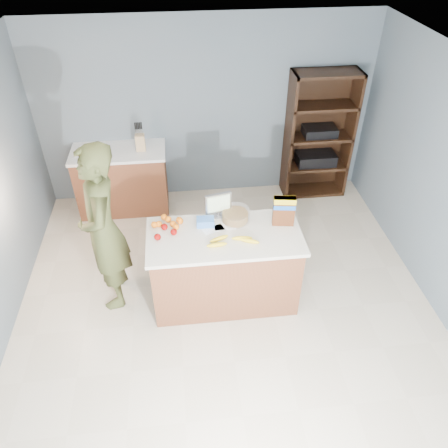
{
  "coord_description": "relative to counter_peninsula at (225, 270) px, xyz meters",
  "views": [
    {
      "loc": [
        -0.39,
        -3.05,
        3.67
      ],
      "look_at": [
        0.0,
        0.35,
        1.0
      ],
      "focal_mm": 35.0,
      "sensor_mm": 36.0,
      "label": 1
    }
  ],
  "objects": [
    {
      "name": "shelving_unit",
      "position": [
        1.55,
        2.05,
        0.45
      ],
      "size": [
        0.9,
        0.4,
        1.8
      ],
      "color": "black",
      "rests_on": "ground"
    },
    {
      "name": "cereal_box",
      "position": [
        0.62,
        0.11,
        0.68
      ],
      "size": [
        0.23,
        0.11,
        0.33
      ],
      "color": "#592B14",
      "rests_on": "counter_peninsula"
    },
    {
      "name": "oranges",
      "position": [
        -0.55,
        0.23,
        0.52
      ],
      "size": [
        0.33,
        0.24,
        0.07
      ],
      "color": "orange",
      "rests_on": "counter_peninsula"
    },
    {
      "name": "envelopes",
      "position": [
        -0.04,
        0.11,
        0.49
      ],
      "size": [
        0.35,
        0.18,
        0.0
      ],
      "color": "white",
      "rests_on": "counter_peninsula"
    },
    {
      "name": "counter_peninsula",
      "position": [
        0.0,
        0.0,
        0.0
      ],
      "size": [
        1.56,
        0.76,
        0.9
      ],
      "color": "brown",
      "rests_on": "ground"
    },
    {
      "name": "back_cabinet",
      "position": [
        -1.2,
        1.9,
        0.04
      ],
      "size": [
        1.24,
        0.62,
        0.9
      ],
      "color": "brown",
      "rests_on": "ground"
    },
    {
      "name": "knife_block",
      "position": [
        -0.89,
        1.88,
        0.6
      ],
      "size": [
        0.12,
        0.1,
        0.31
      ],
      "color": "tan",
      "rests_on": "back_cabinet"
    },
    {
      "name": "person",
      "position": [
        -1.2,
        0.17,
        0.52
      ],
      "size": [
        0.54,
        0.74,
        1.88
      ],
      "primitive_type": "imported",
      "rotation": [
        0.0,
        0.0,
        -1.43
      ],
      "color": "#404522",
      "rests_on": "ground"
    },
    {
      "name": "tv",
      "position": [
        -0.03,
        0.32,
        0.64
      ],
      "size": [
        0.28,
        0.12,
        0.28
      ],
      "color": "silver",
      "rests_on": "counter_peninsula"
    },
    {
      "name": "apples",
      "position": [
        -0.59,
        0.07,
        0.52
      ],
      "size": [
        0.23,
        0.22,
        0.07
      ],
      "color": "#890604",
      "rests_on": "counter_peninsula"
    },
    {
      "name": "salad_bowl",
      "position": [
        0.14,
        0.23,
        0.54
      ],
      "size": [
        0.3,
        0.3,
        0.13
      ],
      "color": "#267219",
      "rests_on": "counter_peninsula"
    },
    {
      "name": "bananas",
      "position": [
        0.06,
        -0.12,
        0.51
      ],
      "size": [
        0.53,
        0.19,
        0.04
      ],
      "color": "yellow",
      "rests_on": "counter_peninsula"
    },
    {
      "name": "floor",
      "position": [
        0.0,
        -0.3,
        -0.42
      ],
      "size": [
        4.5,
        5.0,
        0.02
      ],
      "primitive_type": "cube",
      "color": "beige",
      "rests_on": "ground"
    },
    {
      "name": "walls",
      "position": [
        0.0,
        -0.3,
        1.24
      ],
      "size": [
        4.52,
        5.02,
        2.51
      ],
      "color": "slate",
      "rests_on": "ground"
    },
    {
      "name": "blue_carton",
      "position": [
        -0.18,
        0.18,
        0.52
      ],
      "size": [
        0.19,
        0.13,
        0.08
      ],
      "primitive_type": "cube",
      "rotation": [
        0.0,
        0.0,
        -0.04
      ],
      "color": "blue",
      "rests_on": "counter_peninsula"
    }
  ]
}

